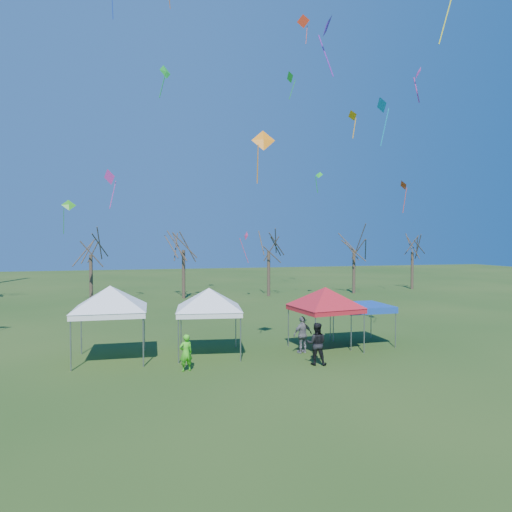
{
  "coord_description": "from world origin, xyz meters",
  "views": [
    {
      "loc": [
        -6.88,
        -19.48,
        5.58
      ],
      "look_at": [
        -0.88,
        3.0,
        4.77
      ],
      "focal_mm": 32.0,
      "sensor_mm": 36.0,
      "label": 1
    }
  ],
  "objects_px": {
    "tree_4": "(354,236)",
    "tent_blue": "(362,308)",
    "tent_white_west": "(110,291)",
    "tent_white_mid": "(209,292)",
    "tree_3": "(269,235)",
    "person_dark": "(316,344)",
    "tree_2": "(183,233)",
    "tree_5": "(413,239)",
    "tree_1": "(91,238)",
    "tent_red": "(325,291)",
    "person_grey": "(303,335)",
    "person_green": "(186,353)"
  },
  "relations": [
    {
      "from": "tree_2",
      "to": "tent_red",
      "type": "bearing_deg",
      "value": -77.93
    },
    {
      "from": "tree_4",
      "to": "tent_blue",
      "type": "distance_m",
      "value": 24.19
    },
    {
      "from": "tree_5",
      "to": "person_grey",
      "type": "distance_m",
      "value": 33.71
    },
    {
      "from": "tree_3",
      "to": "tent_white_west",
      "type": "relative_size",
      "value": 1.74
    },
    {
      "from": "tent_white_west",
      "to": "tree_4",
      "type": "bearing_deg",
      "value": 42.51
    },
    {
      "from": "tree_2",
      "to": "tent_white_west",
      "type": "relative_size",
      "value": 1.8
    },
    {
      "from": "tree_4",
      "to": "tent_white_mid",
      "type": "bearing_deg",
      "value": -130.97
    },
    {
      "from": "tree_3",
      "to": "tent_red",
      "type": "xyz_separation_m",
      "value": [
        -3.58,
        -22.19,
        -3.09
      ]
    },
    {
      "from": "tree_3",
      "to": "person_dark",
      "type": "xyz_separation_m",
      "value": [
        -5.08,
        -24.66,
        -5.13
      ]
    },
    {
      "from": "tent_blue",
      "to": "tree_2",
      "type": "bearing_deg",
      "value": 108.43
    },
    {
      "from": "person_grey",
      "to": "tree_4",
      "type": "bearing_deg",
      "value": -136.84
    },
    {
      "from": "tent_white_mid",
      "to": "person_grey",
      "type": "relative_size",
      "value": 2.33
    },
    {
      "from": "tent_red",
      "to": "person_green",
      "type": "xyz_separation_m",
      "value": [
        -7.25,
        -1.95,
        -2.2
      ]
    },
    {
      "from": "tree_3",
      "to": "person_green",
      "type": "xyz_separation_m",
      "value": [
        -10.84,
        -24.15,
        -5.29
      ]
    },
    {
      "from": "tent_white_mid",
      "to": "tent_red",
      "type": "bearing_deg",
      "value": -5.23
    },
    {
      "from": "tree_1",
      "to": "tent_red",
      "type": "xyz_separation_m",
      "value": [
        13.22,
        -22.8,
        -2.81
      ]
    },
    {
      "from": "tree_4",
      "to": "tent_blue",
      "type": "relative_size",
      "value": 2.91
    },
    {
      "from": "tree_5",
      "to": "tent_white_mid",
      "type": "height_order",
      "value": "tree_5"
    },
    {
      "from": "tree_4",
      "to": "tent_white_west",
      "type": "relative_size",
      "value": 1.73
    },
    {
      "from": "tree_1",
      "to": "tree_5",
      "type": "relative_size",
      "value": 1.01
    },
    {
      "from": "tree_3",
      "to": "tent_white_mid",
      "type": "bearing_deg",
      "value": -113.56
    },
    {
      "from": "person_dark",
      "to": "tree_1",
      "type": "bearing_deg",
      "value": -43.59
    },
    {
      "from": "tree_1",
      "to": "tree_2",
      "type": "height_order",
      "value": "tree_2"
    },
    {
      "from": "tent_white_west",
      "to": "tent_white_mid",
      "type": "relative_size",
      "value": 1.07
    },
    {
      "from": "tree_2",
      "to": "tent_white_west",
      "type": "bearing_deg",
      "value": -104.49
    },
    {
      "from": "tree_1",
      "to": "tree_4",
      "type": "xyz_separation_m",
      "value": [
        26.12,
        -0.65,
        0.27
      ]
    },
    {
      "from": "tree_5",
      "to": "person_dark",
      "type": "height_order",
      "value": "tree_5"
    },
    {
      "from": "tree_2",
      "to": "tent_red",
      "type": "xyz_separation_m",
      "value": [
        4.82,
        -22.52,
        -3.31
      ]
    },
    {
      "from": "tree_4",
      "to": "tent_white_west",
      "type": "distance_m",
      "value": 31.8
    },
    {
      "from": "tent_blue",
      "to": "person_grey",
      "type": "height_order",
      "value": "tent_blue"
    },
    {
      "from": "tree_4",
      "to": "tree_5",
      "type": "height_order",
      "value": "tree_4"
    },
    {
      "from": "tree_3",
      "to": "person_dark",
      "type": "height_order",
      "value": "tree_3"
    },
    {
      "from": "tree_2",
      "to": "tree_5",
      "type": "xyz_separation_m",
      "value": [
        26.09,
        1.69,
        -0.56
      ]
    },
    {
      "from": "tree_3",
      "to": "tent_white_west",
      "type": "height_order",
      "value": "tree_3"
    },
    {
      "from": "tree_3",
      "to": "tree_5",
      "type": "height_order",
      "value": "tree_3"
    },
    {
      "from": "tree_1",
      "to": "tree_2",
      "type": "relative_size",
      "value": 0.92
    },
    {
      "from": "tree_3",
      "to": "person_grey",
      "type": "height_order",
      "value": "tree_3"
    },
    {
      "from": "tree_2",
      "to": "tent_blue",
      "type": "relative_size",
      "value": 3.02
    },
    {
      "from": "tree_3",
      "to": "tent_red",
      "type": "distance_m",
      "value": 22.69
    },
    {
      "from": "person_grey",
      "to": "tent_blue",
      "type": "bearing_deg",
      "value": -178.95
    },
    {
      "from": "tree_2",
      "to": "tree_4",
      "type": "height_order",
      "value": "tree_2"
    },
    {
      "from": "tent_white_mid",
      "to": "person_grey",
      "type": "distance_m",
      "value": 5.07
    },
    {
      "from": "tent_red",
      "to": "tree_5",
      "type": "bearing_deg",
      "value": 48.7
    },
    {
      "from": "tree_2",
      "to": "tree_3",
      "type": "relative_size",
      "value": 1.03
    },
    {
      "from": "tree_5",
      "to": "tent_white_west",
      "type": "xyz_separation_m",
      "value": [
        -31.72,
        -23.47,
        -2.49
      ]
    },
    {
      "from": "tree_5",
      "to": "person_grey",
      "type": "relative_size",
      "value": 4.1
    },
    {
      "from": "tent_blue",
      "to": "person_dark",
      "type": "xyz_separation_m",
      "value": [
        -3.94,
        -3.2,
        -1.01
      ]
    },
    {
      "from": "tent_white_mid",
      "to": "person_dark",
      "type": "height_order",
      "value": "tent_white_mid"
    },
    {
      "from": "tree_2",
      "to": "tree_3",
      "type": "distance_m",
      "value": 8.41
    },
    {
      "from": "tree_1",
      "to": "tent_red",
      "type": "relative_size",
      "value": 1.82
    }
  ]
}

